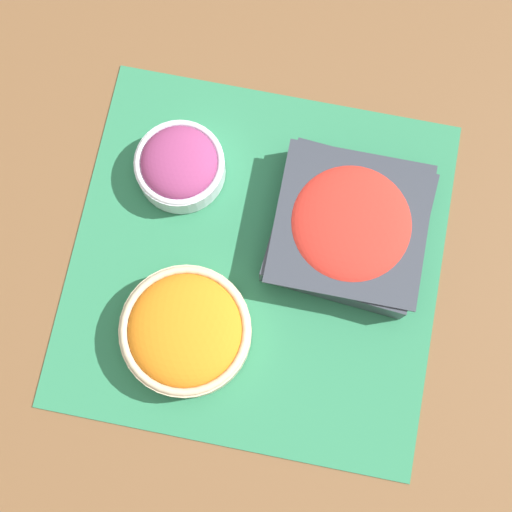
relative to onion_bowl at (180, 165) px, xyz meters
name	(u,v)px	position (x,y,z in m)	size (l,w,h in m)	color
ground_plane	(256,262)	(-0.10, -0.12, -0.03)	(3.00, 3.00, 0.00)	brown
placemat	(256,261)	(-0.10, -0.12, -0.03)	(0.46, 0.46, 0.00)	#2D7A51
onion_bowl	(180,165)	(0.00, 0.00, 0.00)	(0.11, 0.11, 0.05)	silver
tomato_bowl	(350,226)	(-0.04, -0.22, 0.00)	(0.19, 0.19, 0.06)	#333842
carrot_bowl	(186,331)	(-0.20, -0.05, 0.00)	(0.16, 0.16, 0.06)	beige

